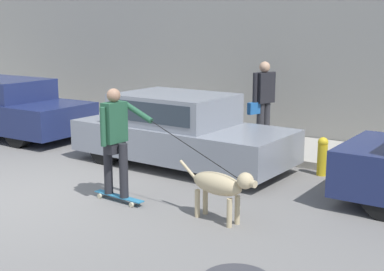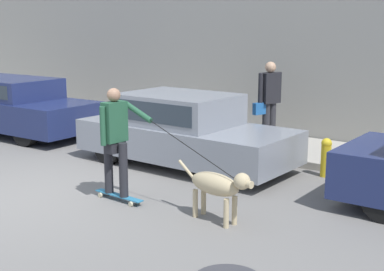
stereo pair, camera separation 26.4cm
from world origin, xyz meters
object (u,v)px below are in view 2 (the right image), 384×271
at_px(pedestrian_with_bag, 269,99).
at_px(fire_hydrant, 326,156).
at_px(skateboarder, 116,137).
at_px(parked_car_1, 184,132).
at_px(parked_car_0, 10,106).
at_px(dog, 218,186).

bearing_deg(pedestrian_with_bag, fire_hydrant, 162.32).
bearing_deg(skateboarder, parked_car_1, 104.41).
bearing_deg(skateboarder, parked_car_0, 162.14).
height_order(skateboarder, fire_hydrant, skateboarder).
xyz_separation_m(skateboarder, pedestrian_with_bag, (0.24, 4.18, 0.12)).
xyz_separation_m(dog, pedestrian_with_bag, (-1.43, 4.05, 0.57)).
bearing_deg(parked_car_1, pedestrian_with_bag, 72.88).
height_order(parked_car_0, fire_hydrant, parked_car_0).
xyz_separation_m(skateboarder, fire_hydrant, (1.97, 3.00, -0.60)).
relative_size(parked_car_0, pedestrian_with_bag, 2.73).
relative_size(pedestrian_with_bag, fire_hydrant, 2.52).
xyz_separation_m(dog, skateboarder, (-1.67, -0.13, 0.45)).
bearing_deg(fire_hydrant, skateboarder, -123.33).
height_order(dog, pedestrian_with_bag, pedestrian_with_bag).
xyz_separation_m(parked_car_0, fire_hydrant, (7.56, 0.82, -0.31)).
xyz_separation_m(parked_car_0, dog, (7.26, -2.05, -0.16)).
xyz_separation_m(parked_car_0, pedestrian_with_bag, (5.83, 2.00, 0.41)).
height_order(parked_car_1, dog, parked_car_1).
bearing_deg(dog, parked_car_1, 144.82).
bearing_deg(parked_car_0, fire_hydrant, 4.95).
relative_size(skateboarder, pedestrian_with_bag, 1.49).
bearing_deg(pedestrian_with_bag, parked_car_1, 88.17).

